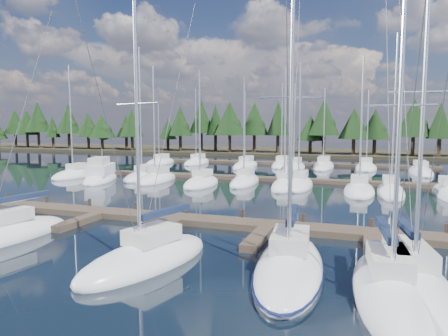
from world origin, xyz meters
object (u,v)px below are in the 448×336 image
(main_dock, at_px, (176,221))
(motor_yacht_left, at_px, (100,176))
(front_sailboat_4, at_px, (289,266))
(front_sailboat_5, at_px, (389,291))
(front_sailboat_6, at_px, (410,283))
(front_sailboat_3, at_px, (147,259))

(main_dock, distance_m, motor_yacht_left, 23.80)
(front_sailboat_4, distance_m, front_sailboat_5, 4.23)
(front_sailboat_5, distance_m, front_sailboat_6, 1.40)
(front_sailboat_6, height_order, motor_yacht_left, front_sailboat_6)
(main_dock, relative_size, front_sailboat_4, 3.21)
(front_sailboat_4, bearing_deg, motor_yacht_left, 139.14)
(front_sailboat_3, distance_m, motor_yacht_left, 30.61)
(front_sailboat_5, height_order, motor_yacht_left, front_sailboat_5)
(front_sailboat_4, xyz_separation_m, front_sailboat_6, (4.78, -0.37, 0.01))
(front_sailboat_3, bearing_deg, main_dock, 105.35)
(front_sailboat_3, bearing_deg, motor_yacht_left, 129.67)
(front_sailboat_6, xyz_separation_m, motor_yacht_left, (-30.72, 22.80, 0.22))
(front_sailboat_4, relative_size, front_sailboat_5, 1.06)
(main_dock, xyz_separation_m, front_sailboat_3, (2.04, -7.44, 0.09))
(front_sailboat_4, xyz_separation_m, motor_yacht_left, (-25.93, 22.43, 0.23))
(front_sailboat_3, xyz_separation_m, front_sailboat_5, (10.35, -0.36, -0.00))
(main_dock, height_order, front_sailboat_5, front_sailboat_5)
(front_sailboat_6, bearing_deg, front_sailboat_4, 175.56)
(front_sailboat_6, bearing_deg, main_dock, 153.21)
(front_sailboat_3, bearing_deg, front_sailboat_6, 3.90)
(front_sailboat_4, height_order, front_sailboat_6, front_sailboat_6)
(main_dock, distance_m, front_sailboat_4, 10.53)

